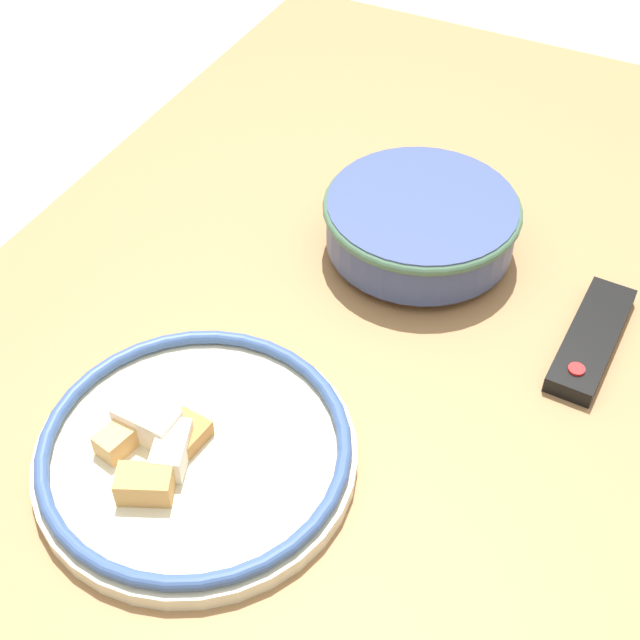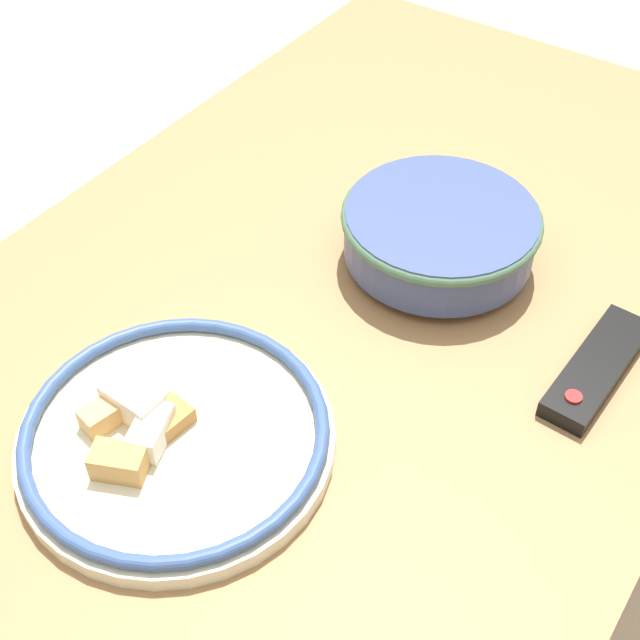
# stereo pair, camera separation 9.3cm
# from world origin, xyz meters

# --- Properties ---
(ground_plane) EXTENTS (8.00, 8.00, 0.00)m
(ground_plane) POSITION_xyz_m (0.00, 0.00, 0.00)
(ground_plane) COLOR #B7A88E
(dining_table) EXTENTS (1.45, 0.80, 0.78)m
(dining_table) POSITION_xyz_m (0.00, 0.00, 0.69)
(dining_table) COLOR olive
(dining_table) RESTS_ON ground_plane
(noodle_bowl) EXTENTS (0.23, 0.23, 0.07)m
(noodle_bowl) POSITION_xyz_m (-0.16, 0.05, 0.82)
(noodle_bowl) COLOR #384775
(noodle_bowl) RESTS_ON dining_table
(food_plate) EXTENTS (0.31, 0.31, 0.05)m
(food_plate) POSITION_xyz_m (0.22, -0.02, 0.80)
(food_plate) COLOR beige
(food_plate) RESTS_ON dining_table
(tv_remote) EXTENTS (0.18, 0.06, 0.02)m
(tv_remote) POSITION_xyz_m (-0.10, 0.28, 0.79)
(tv_remote) COLOR black
(tv_remote) RESTS_ON dining_table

